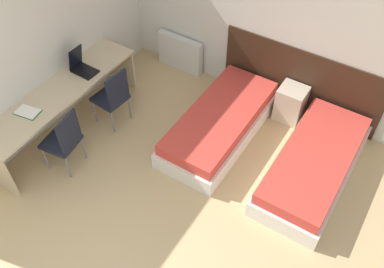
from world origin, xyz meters
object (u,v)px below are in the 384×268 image
(laptop, at_px, (82,66))
(nightstand, at_px, (291,103))
(bed_near_door, at_px, (313,165))
(chair_near_notebook, at_px, (64,139))
(bed_near_window, at_px, (220,124))
(chair_near_laptop, at_px, (113,96))

(laptop, bearing_deg, nightstand, 30.65)
(bed_near_door, distance_m, chair_near_notebook, 3.17)
(bed_near_window, height_order, chair_near_notebook, chair_near_notebook)
(bed_near_window, relative_size, chair_near_laptop, 2.16)
(laptop, bearing_deg, bed_near_window, 19.09)
(bed_near_door, height_order, chair_near_notebook, chair_near_notebook)
(laptop, bearing_deg, chair_near_notebook, -60.96)
(nightstand, height_order, laptop, laptop)
(chair_near_notebook, distance_m, laptop, 1.12)
(nightstand, bearing_deg, bed_near_door, -50.49)
(bed_near_window, bearing_deg, chair_near_notebook, -131.72)
(bed_near_window, xyz_separation_m, nightstand, (0.69, 0.83, 0.07))
(chair_near_laptop, relative_size, chair_near_notebook, 1.00)
(chair_near_laptop, bearing_deg, bed_near_door, 16.96)
(chair_near_notebook, height_order, laptop, laptop)
(bed_near_door, height_order, laptop, laptop)
(bed_near_window, bearing_deg, laptop, -162.46)
(bed_near_door, xyz_separation_m, chair_near_laptop, (-2.75, -0.59, 0.31))
(chair_near_notebook, bearing_deg, nightstand, 41.15)
(nightstand, bearing_deg, bed_near_window, -129.51)
(chair_near_notebook, bearing_deg, bed_near_door, 21.43)
(bed_near_window, height_order, bed_near_door, same)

